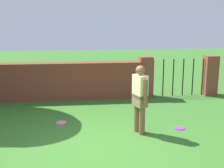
{
  "coord_description": "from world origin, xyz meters",
  "views": [
    {
      "loc": [
        -0.25,
        -5.76,
        2.66
      ],
      "look_at": [
        0.55,
        1.7,
        1.0
      ],
      "focal_mm": 47.49,
      "sensor_mm": 36.0,
      "label": 1
    }
  ],
  "objects": [
    {
      "name": "frisbee_pink",
      "position": [
        -0.78,
        1.66,
        0.01
      ],
      "size": [
        0.27,
        0.27,
        0.02
      ],
      "primitive_type": "cylinder",
      "color": "pink",
      "rests_on": "ground"
    },
    {
      "name": "brick_wall",
      "position": [
        -1.5,
        4.07,
        0.62
      ],
      "size": [
        6.75,
        0.5,
        1.23
      ],
      "primitive_type": "cube",
      "color": "brown",
      "rests_on": "ground"
    },
    {
      "name": "person",
      "position": [
        1.11,
        0.78,
        0.9
      ],
      "size": [
        0.34,
        0.51,
        1.62
      ],
      "rotation": [
        0.0,
        0.0,
        1.95
      ],
      "color": "brown",
      "rests_on": "ground"
    },
    {
      "name": "ground_plane",
      "position": [
        0.0,
        0.0,
        0.0
      ],
      "size": [
        40.0,
        40.0,
        0.0
      ],
      "primitive_type": "plane",
      "color": "#336623"
    },
    {
      "name": "fence_gate",
      "position": [
        3.14,
        4.07,
        0.7
      ],
      "size": [
        2.76,
        0.44,
        1.4
      ],
      "color": "brown",
      "rests_on": "ground"
    },
    {
      "name": "frisbee_purple",
      "position": [
        2.15,
        0.94,
        0.01
      ],
      "size": [
        0.27,
        0.27,
        0.02
      ],
      "primitive_type": "cylinder",
      "color": "purple",
      "rests_on": "ground"
    }
  ]
}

